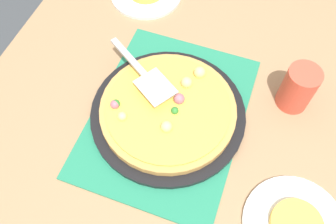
{
  "coord_description": "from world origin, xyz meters",
  "views": [
    {
      "loc": [
        -0.41,
        -0.15,
        1.52
      ],
      "look_at": [
        0.0,
        0.0,
        0.77
      ],
      "focal_mm": 38.08,
      "sensor_mm": 36.0,
      "label": 1
    }
  ],
  "objects_px": {
    "pizza": "(168,109)",
    "pizza_server": "(144,74)",
    "cup_far": "(298,88)",
    "pizza_pan": "(168,113)"
  },
  "relations": [
    {
      "from": "pizza",
      "to": "pizza_server",
      "type": "relative_size",
      "value": 1.53
    },
    {
      "from": "cup_far",
      "to": "pizza_server",
      "type": "relative_size",
      "value": 0.55
    },
    {
      "from": "cup_far",
      "to": "pizza",
      "type": "bearing_deg",
      "value": 117.57
    },
    {
      "from": "cup_far",
      "to": "pizza_server",
      "type": "height_order",
      "value": "cup_far"
    },
    {
      "from": "pizza",
      "to": "cup_far",
      "type": "bearing_deg",
      "value": -62.43
    },
    {
      "from": "cup_far",
      "to": "pizza_server",
      "type": "xyz_separation_m",
      "value": [
        -0.09,
        0.36,
        0.01
      ]
    },
    {
      "from": "pizza",
      "to": "cup_far",
      "type": "xyz_separation_m",
      "value": [
        0.15,
        -0.28,
        0.03
      ]
    },
    {
      "from": "pizza",
      "to": "cup_far",
      "type": "relative_size",
      "value": 2.75
    },
    {
      "from": "pizza_pan",
      "to": "cup_far",
      "type": "xyz_separation_m",
      "value": [
        0.15,
        -0.28,
        0.05
      ]
    },
    {
      "from": "pizza",
      "to": "pizza_server",
      "type": "bearing_deg",
      "value": 57.27
    }
  ]
}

